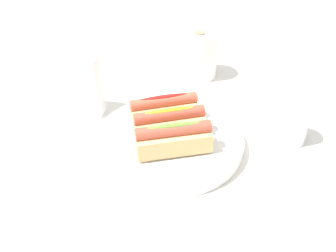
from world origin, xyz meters
name	(u,v)px	position (x,y,z in m)	size (l,w,h in m)	color
ground_plane	(163,148)	(0.00, 0.00, 0.00)	(2.40, 2.40, 0.00)	silver
serving_bowl	(168,139)	(0.01, 0.01, 0.02)	(0.32, 0.32, 0.03)	white
hotdog_front	(172,139)	(0.02, -0.05, 0.06)	(0.16, 0.08, 0.06)	#DBB270
hotdog_back	(168,123)	(0.01, 0.01, 0.06)	(0.16, 0.08, 0.06)	#DBB270
hotdog_side	(164,109)	(0.00, 0.06, 0.06)	(0.16, 0.09, 0.06)	#DBB270
water_glass	(291,126)	(0.28, 0.02, 0.04)	(0.07, 0.07, 0.09)	white
paper_towel_roll	(198,55)	(0.10, 0.35, 0.07)	(0.11, 0.11, 0.13)	white
napkin_box	(78,86)	(-0.21, 0.15, 0.07)	(0.11, 0.04, 0.15)	white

